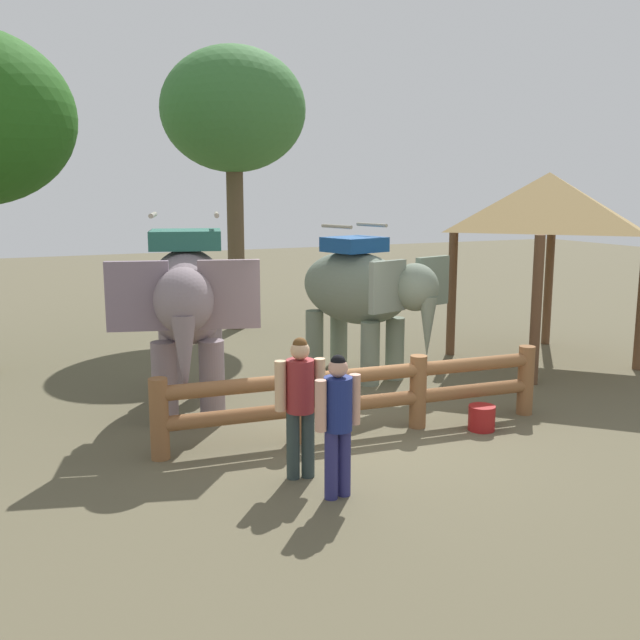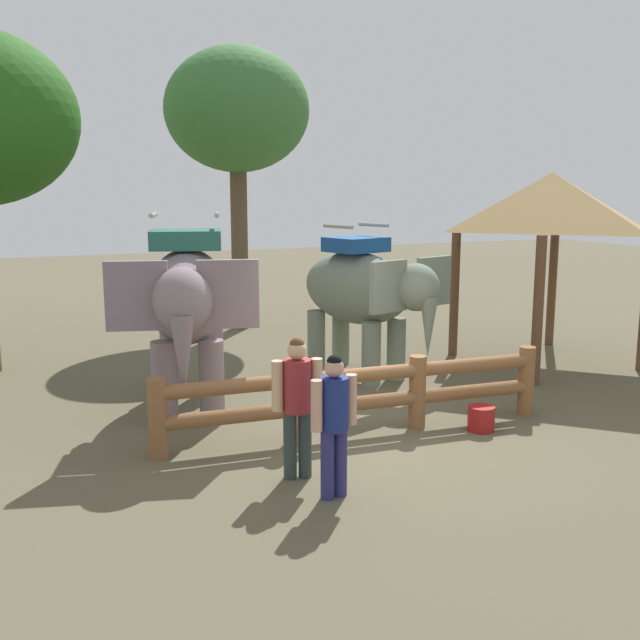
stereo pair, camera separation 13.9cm
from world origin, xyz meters
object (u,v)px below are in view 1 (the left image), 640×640
at_px(log_fence, 359,392).
at_px(tree_back_center, 233,112).
at_px(elephant_near_left, 187,302).
at_px(thatched_shelter, 548,204).
at_px(elephant_center, 362,292).
at_px(tourist_man_in_blue, 300,398).
at_px(feed_bucket, 482,418).
at_px(tourist_woman_in_black, 338,416).

xyz_separation_m(log_fence, tree_back_center, (0.87, 8.14, 4.50)).
relative_size(elephant_near_left, thatched_shelter, 0.98).
bearing_deg(elephant_center, tree_back_center, 96.87).
relative_size(tourist_man_in_blue, feed_bucket, 4.48).
distance_m(log_fence, tourist_woman_in_black, 2.13).
bearing_deg(elephant_center, elephant_near_left, -166.36).
bearing_deg(elephant_center, log_fence, -118.06).
relative_size(tourist_man_in_blue, tree_back_center, 0.26).
bearing_deg(feed_bucket, elephant_near_left, 144.01).
xyz_separation_m(thatched_shelter, tree_back_center, (-4.36, 5.79, 2.02)).
height_order(elephant_near_left, tourist_man_in_blue, elephant_near_left).
relative_size(log_fence, tourist_man_in_blue, 3.35).
height_order(tourist_woman_in_black, thatched_shelter, thatched_shelter).
xyz_separation_m(elephant_near_left, thatched_shelter, (7.10, 0.34, 1.39)).
bearing_deg(elephant_center, tourist_man_in_blue, -126.03).
xyz_separation_m(log_fence, tourist_woman_in_black, (-1.17, -1.75, 0.33)).
bearing_deg(elephant_near_left, thatched_shelter, 2.74).
height_order(elephant_near_left, tree_back_center, tree_back_center).
height_order(tourist_woman_in_black, tourist_man_in_blue, tourist_man_in_blue).
relative_size(elephant_center, thatched_shelter, 0.89).
distance_m(log_fence, thatched_shelter, 6.25).
bearing_deg(feed_bucket, tourist_man_in_blue, -170.07).
relative_size(elephant_near_left, tree_back_center, 0.55).
height_order(thatched_shelter, tree_back_center, tree_back_center).
xyz_separation_m(elephant_center, tourist_man_in_blue, (-2.84, -3.91, -0.57)).
bearing_deg(thatched_shelter, tourist_man_in_blue, -152.42).
distance_m(elephant_center, tourist_man_in_blue, 4.87).
distance_m(tourist_woman_in_black, tourist_man_in_blue, 0.69).
height_order(tourist_man_in_blue, feed_bucket, tourist_man_in_blue).
relative_size(tree_back_center, feed_bucket, 17.47).
bearing_deg(log_fence, tree_back_center, 83.90).
relative_size(tourist_man_in_blue, thatched_shelter, 0.46).
bearing_deg(tourist_man_in_blue, elephant_near_left, 99.78).
xyz_separation_m(elephant_near_left, tourist_man_in_blue, (0.53, -3.09, -0.72)).
bearing_deg(tree_back_center, feed_bucket, -84.77).
bearing_deg(tourist_man_in_blue, thatched_shelter, 27.58).
distance_m(tourist_man_in_blue, thatched_shelter, 7.71).
xyz_separation_m(tourist_woman_in_black, tourist_man_in_blue, (-0.16, 0.67, 0.04)).
bearing_deg(tourist_woman_in_black, thatched_shelter, 32.64).
xyz_separation_m(tourist_man_in_blue, feed_bucket, (3.00, 0.53, -0.80)).
bearing_deg(tree_back_center, log_fence, -96.10).
xyz_separation_m(elephant_center, feed_bucket, (0.16, -3.39, -1.37)).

